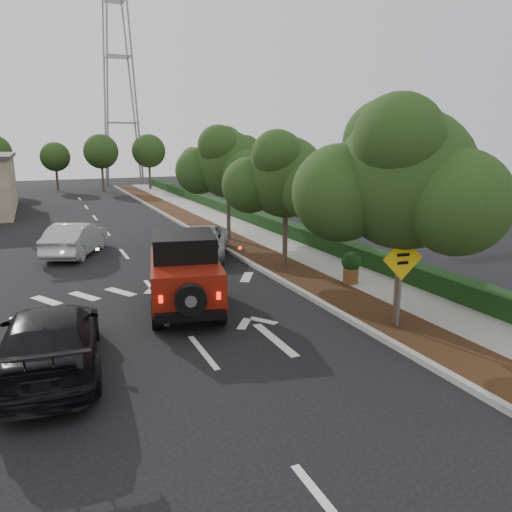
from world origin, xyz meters
TOP-DOWN VIEW (x-y plane):
  - ground at (0.00, 0.00)m, footprint 120.00×120.00m
  - curb at (4.60, 12.00)m, footprint 0.20×70.00m
  - planting_strip at (5.60, 12.00)m, footprint 1.80×70.00m
  - sidewalk at (7.50, 12.00)m, footprint 2.00×70.00m
  - hedge at (8.90, 12.00)m, footprint 0.80×70.00m
  - transmission_tower at (6.00, 48.00)m, footprint 7.00×4.00m
  - street_tree_near at (5.60, -0.50)m, footprint 3.80×3.80m
  - street_tree_mid at (5.60, 6.50)m, footprint 3.20×3.20m
  - street_tree_far at (5.60, 13.00)m, footprint 3.40×3.40m
  - red_jeep at (0.55, 3.48)m, footprint 2.88×4.82m
  - silver_suv_ahead at (3.20, 10.04)m, footprint 3.93×5.28m
  - black_suv_oncoming at (-3.49, 0.39)m, footprint 2.65×5.50m
  - silver_sedan_oncoming at (-2.02, 12.69)m, footprint 3.34×4.87m
  - speed_hump_sign at (5.40, -0.85)m, footprint 1.19×0.16m
  - terracotta_planter at (6.70, 3.38)m, footprint 0.70×0.70m

SIDE VIEW (x-z plane):
  - ground at x=0.00m, z-range 0.00..0.00m
  - transmission_tower at x=6.00m, z-range -14.00..14.00m
  - street_tree_near at x=5.60m, z-range -2.96..2.96m
  - street_tree_mid at x=5.60m, z-range -2.66..2.66m
  - street_tree_far at x=5.60m, z-range -2.81..2.81m
  - planting_strip at x=5.60m, z-range 0.00..0.12m
  - sidewalk at x=7.50m, z-range 0.00..0.12m
  - curb at x=4.60m, z-range 0.00..0.15m
  - hedge at x=8.90m, z-range 0.00..0.80m
  - silver_suv_ahead at x=3.20m, z-range 0.00..1.33m
  - silver_sedan_oncoming at x=-2.02m, z-range 0.00..1.52m
  - black_suv_oncoming at x=-3.49m, z-range 0.00..1.55m
  - terracotta_planter at x=6.70m, z-range 0.21..1.43m
  - red_jeep at x=0.55m, z-range 0.02..2.38m
  - speed_hump_sign at x=5.40m, z-range 0.49..3.04m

